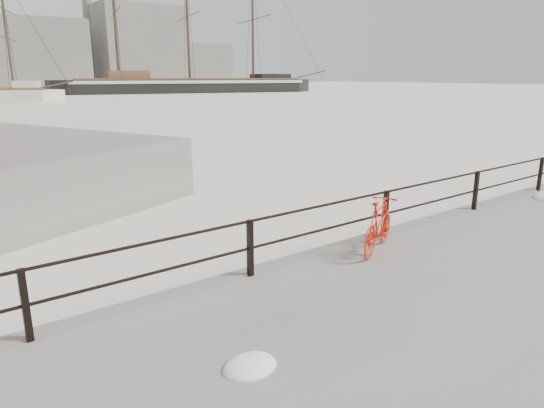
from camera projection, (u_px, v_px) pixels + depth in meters
ground at (378, 249)px, 10.62m from camera, size 400.00×400.00×0.00m
guardrail at (385, 214)px, 10.29m from camera, size 28.00×0.10×1.00m
bicycle at (379, 225)px, 9.43m from camera, size 1.69×0.97×1.05m
snow_mounds at (524, 219)px, 11.07m from camera, size 19.02×3.42×0.39m
barque_black at (191, 93)px, 104.04m from camera, size 66.72×36.24×35.70m
industrial_west at (20, 54)px, 127.60m from camera, size 32.00×18.00×18.00m
industrial_mid at (138, 47)px, 151.17m from camera, size 26.00×20.00×24.00m
industrial_east at (196, 65)px, 169.76m from camera, size 20.00×16.00×14.00m
smokestack at (88, 12)px, 144.82m from camera, size 2.80×2.80×44.00m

